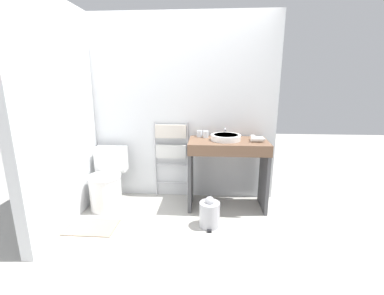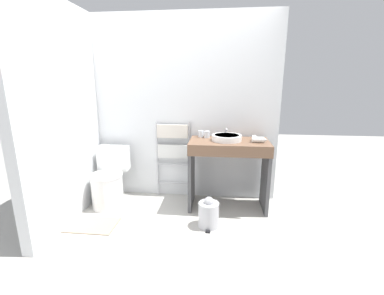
% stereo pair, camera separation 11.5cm
% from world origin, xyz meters
% --- Properties ---
extents(ground_plane, '(12.00, 12.00, 0.00)m').
position_xyz_m(ground_plane, '(0.00, 0.00, 0.00)').
color(ground_plane, '#B2AFA8').
extents(wall_back, '(2.59, 0.12, 2.46)m').
position_xyz_m(wall_back, '(0.00, 1.29, 1.23)').
color(wall_back, silver).
rests_on(wall_back, ground_plane).
extents(wall_side, '(0.12, 1.84, 2.46)m').
position_xyz_m(wall_side, '(-1.24, 0.61, 1.23)').
color(wall_side, silver).
rests_on(wall_side, ground_plane).
extents(toilet, '(0.41, 0.56, 0.76)m').
position_xyz_m(toilet, '(-0.92, 0.83, 0.31)').
color(toilet, white).
rests_on(toilet, ground_plane).
extents(towel_radiator, '(0.48, 0.06, 1.07)m').
position_xyz_m(towel_radiator, '(-0.12, 1.17, 0.74)').
color(towel_radiator, silver).
rests_on(towel_radiator, ground_plane).
extents(vanity_counter, '(0.98, 0.55, 0.89)m').
position_xyz_m(vanity_counter, '(0.64, 0.91, 0.60)').
color(vanity_counter, brown).
rests_on(vanity_counter, ground_plane).
extents(sink_basin, '(0.37, 0.37, 0.07)m').
position_xyz_m(sink_basin, '(0.61, 0.92, 0.93)').
color(sink_basin, white).
rests_on(sink_basin, vanity_counter).
extents(faucet, '(0.02, 0.10, 0.12)m').
position_xyz_m(faucet, '(0.61, 1.12, 0.97)').
color(faucet, silver).
rests_on(faucet, vanity_counter).
extents(cup_near_wall, '(0.07, 0.07, 0.09)m').
position_xyz_m(cup_near_wall, '(0.28, 1.10, 0.93)').
color(cup_near_wall, silver).
rests_on(cup_near_wall, vanity_counter).
extents(cup_near_edge, '(0.07, 0.07, 0.09)m').
position_xyz_m(cup_near_edge, '(0.36, 1.07, 0.94)').
color(cup_near_edge, silver).
rests_on(cup_near_edge, vanity_counter).
extents(hair_dryer, '(0.18, 0.18, 0.07)m').
position_xyz_m(hair_dryer, '(0.99, 0.87, 0.93)').
color(hair_dryer, white).
rests_on(hair_dryer, vanity_counter).
extents(trash_bin, '(0.23, 0.26, 0.36)m').
position_xyz_m(trash_bin, '(0.42, 0.41, 0.15)').
color(trash_bin, '#B7B7BC').
rests_on(trash_bin, ground_plane).
extents(bath_mat, '(0.56, 0.36, 0.01)m').
position_xyz_m(bath_mat, '(-0.91, 0.28, 0.01)').
color(bath_mat, gray).
rests_on(bath_mat, ground_plane).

